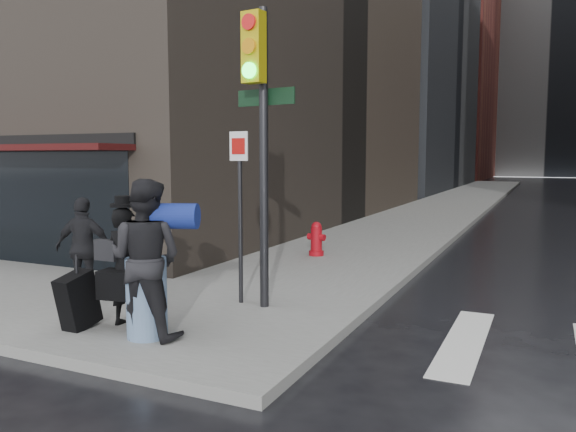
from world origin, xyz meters
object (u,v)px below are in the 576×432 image
traffic_light (257,117)px  fire_hydrant (316,240)px  man_overcoat (116,272)px  man_greycoat (84,248)px  man_jeans (146,258)px

traffic_light → fire_hydrant: 5.41m
man_overcoat → man_greycoat: (-1.55, 1.00, 0.07)m
man_greycoat → traffic_light: traffic_light is taller
man_greycoat → traffic_light: (2.86, 0.67, 2.07)m
traffic_light → fire_hydrant: (-0.93, 4.68, -2.55)m
man_jeans → traffic_light: bearing=-118.1°
man_overcoat → fire_hydrant: (0.37, 6.36, -0.40)m
man_greycoat → fire_hydrant: 5.71m
man_greycoat → fire_hydrant: size_ratio=2.08×
fire_hydrant → man_jeans: bearing=-87.4°
man_greycoat → man_overcoat: bearing=130.9°
fire_hydrant → man_overcoat: bearing=-93.4°
man_overcoat → traffic_light: traffic_light is taller
man_jeans → man_greycoat: (-2.22, 1.18, -0.19)m
fire_hydrant → traffic_light: bearing=-78.8°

